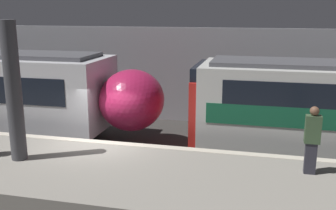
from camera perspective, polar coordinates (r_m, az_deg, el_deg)
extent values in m
plane|color=#33302D|center=(13.16, -9.68, -9.57)|extent=(120.00, 120.00, 0.00)
cube|color=gray|center=(11.29, -13.84, -10.85)|extent=(40.00, 4.03, 1.09)
cube|color=beige|center=(12.64, -10.14, -5.25)|extent=(40.00, 0.30, 0.01)
cube|color=#939399|center=(18.62, -1.96, 4.52)|extent=(50.00, 0.15, 4.37)
cylinder|color=#47474C|center=(11.34, -21.50, 1.76)|extent=(0.43, 0.43, 3.82)
ellipsoid|color=#B21E4C|center=(14.79, -5.26, 0.73)|extent=(2.42, 2.74, 2.29)
sphere|color=#F2EFCC|center=(14.61, -1.69, -1.03)|extent=(0.20, 0.20, 0.20)
cube|color=red|center=(14.21, 4.54, -0.13)|extent=(0.25, 2.92, 2.18)
cube|color=black|center=(13.99, 4.62, 4.21)|extent=(0.25, 2.62, 0.87)
sphere|color=#EA4C42|center=(13.69, 3.42, -2.30)|extent=(0.18, 0.18, 0.18)
sphere|color=#EA4C42|center=(14.97, 4.33, -0.92)|extent=(0.18, 0.18, 0.18)
cube|color=#2D2D38|center=(10.65, 19.95, -7.25)|extent=(0.28, 0.20, 0.82)
cube|color=#3D5638|center=(10.42, 20.29, -3.33)|extent=(0.38, 0.24, 0.71)
sphere|color=brown|center=(10.30, 20.50, -0.83)|extent=(0.23, 0.23, 0.23)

